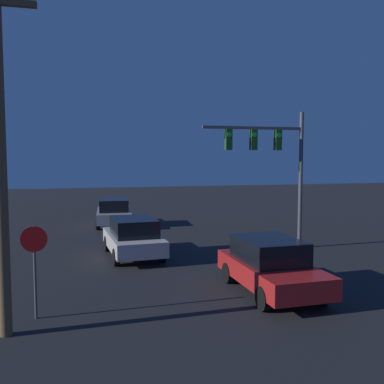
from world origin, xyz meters
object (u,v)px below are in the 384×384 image
at_px(car_mid, 133,237).
at_px(traffic_signal_mast, 273,155).
at_px(utility_pole, 0,148).
at_px(car_far, 114,212).
at_px(car_near, 271,265).
at_px(stop_sign, 34,255).

distance_m(car_mid, traffic_signal_mast, 7.06).
xyz_separation_m(traffic_signal_mast, utility_pole, (-9.97, -7.07, 0.14)).
xyz_separation_m(car_mid, car_far, (-0.22, 8.35, 0.00)).
height_order(car_near, car_mid, same).
height_order(car_near, stop_sign, stop_sign).
height_order(car_near, car_far, same).
relative_size(car_mid, utility_pole, 0.53).
relative_size(car_far, utility_pole, 0.53).
xyz_separation_m(car_far, utility_pole, (-3.55, -15.49, 3.50)).
bearing_deg(car_near, car_mid, -59.76).
xyz_separation_m(car_near, stop_sign, (-6.73, -0.53, 0.81)).
bearing_deg(car_mid, car_far, 87.41).
relative_size(car_near, car_mid, 0.98).
bearing_deg(car_near, car_far, -76.59).
relative_size(car_near, traffic_signal_mast, 0.71).
xyz_separation_m(car_near, traffic_signal_mast, (2.67, 5.63, 3.36)).
bearing_deg(traffic_signal_mast, utility_pole, -144.65).
relative_size(traffic_signal_mast, stop_sign, 2.56).
distance_m(traffic_signal_mast, stop_sign, 11.53).
xyz_separation_m(car_mid, stop_sign, (-3.20, -6.23, 0.81)).
bearing_deg(car_mid, car_near, -62.30).
distance_m(car_far, stop_sign, 14.90).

